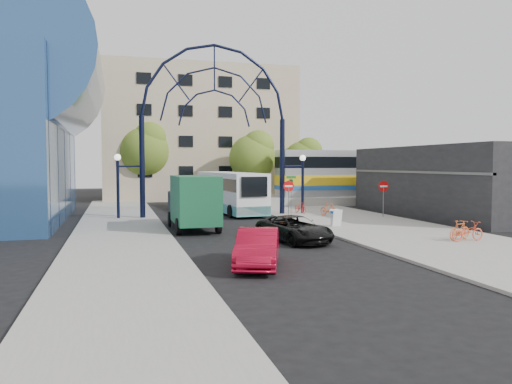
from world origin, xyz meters
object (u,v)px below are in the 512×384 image
object	(u,v)px
green_truck	(193,203)
street_name_sign	(291,187)
bike_far_a	(467,231)
city_bus	(230,191)
bike_near_b	(329,209)
do_not_enter_sign	(383,190)
black_suv	(294,229)
gateway_arch	(215,95)
bike_near_a	(301,207)
train_car	(403,173)
red_sedan	(258,248)
sandwich_board	(336,216)
tree_north_b	(145,149)
tree_north_c	(304,159)
stop_sign	(289,189)
bike_far_b	(460,230)
tree_north_a	(254,155)

from	to	relation	value
green_truck	street_name_sign	bearing A→B (deg)	32.21
green_truck	bike_far_a	size ratio (longest dim) A/B	3.51
city_bus	bike_near_b	distance (m)	8.25
do_not_enter_sign	black_suv	distance (m)	12.58
do_not_enter_sign	street_name_sign	size ratio (longest dim) A/B	0.89
gateway_arch	bike_near_a	bearing A→B (deg)	0.00
black_suv	bike_near_b	size ratio (longest dim) A/B	2.91
train_car	red_sedan	bearing A→B (deg)	-130.79
street_name_sign	sandwich_board	size ratio (longest dim) A/B	2.83
tree_north_b	tree_north_c	world-z (taller)	tree_north_b
stop_sign	do_not_enter_sign	bearing A→B (deg)	-17.88
stop_sign	gateway_arch	bearing A→B (deg)	157.37
do_not_enter_sign	sandwich_board	world-z (taller)	do_not_enter_sign
do_not_enter_sign	tree_north_c	xyz separation A→B (m)	(1.12, 17.93, 2.30)
red_sedan	bike_near_b	world-z (taller)	red_sedan
do_not_enter_sign	bike_far_b	world-z (taller)	do_not_enter_sign
red_sedan	black_suv	bearing A→B (deg)	76.51
gateway_arch	green_truck	bearing A→B (deg)	-111.65
train_car	bike_far_b	distance (m)	24.99
city_bus	black_suv	bearing A→B (deg)	-95.57
do_not_enter_sign	gateway_arch	bearing A→B (deg)	160.01
sandwich_board	tree_north_b	bearing A→B (deg)	111.59
train_car	bike_far_a	bearing A→B (deg)	-115.31
street_name_sign	city_bus	world-z (taller)	city_bus
green_truck	bike_near_b	bearing A→B (deg)	20.40
tree_north_a	black_suv	bearing A→B (deg)	-100.82
gateway_arch	city_bus	distance (m)	7.89
green_truck	bike_near_b	xyz separation A→B (m)	(10.10, 3.85, -0.95)
tree_north_a	red_sedan	bearing A→B (deg)	-105.14
gateway_arch	bike_far_b	world-z (taller)	gateway_arch
tree_north_b	stop_sign	bearing A→B (deg)	-64.17
sandwich_board	tree_north_c	bearing A→B (deg)	73.45
sandwich_board	bike_far_a	size ratio (longest dim) A/B	0.56
city_bus	red_sedan	size ratio (longest dim) A/B	2.73
sandwich_board	tree_north_b	world-z (taller)	tree_north_b
sandwich_board	tree_north_a	world-z (taller)	tree_north_a
do_not_enter_sign	street_name_sign	world-z (taller)	street_name_sign
do_not_enter_sign	black_suv	size ratio (longest dim) A/B	0.55
sandwich_board	bike_far_b	world-z (taller)	sandwich_board
street_name_sign	do_not_enter_sign	bearing A→B (deg)	-24.16
tree_north_a	bike_far_b	size ratio (longest dim) A/B	4.48
tree_north_c	bike_near_a	size ratio (longest dim) A/B	4.10
sandwich_board	city_bus	world-z (taller)	city_bus
bike_near_a	bike_near_b	size ratio (longest dim) A/B	1.02
train_car	green_truck	size ratio (longest dim) A/B	4.08
red_sedan	bike_near_a	size ratio (longest dim) A/B	2.64
red_sedan	tree_north_a	bearing A→B (deg)	94.32
city_bus	bike_near_b	world-z (taller)	city_bus
stop_sign	bike_far_b	bearing A→B (deg)	-70.76
sandwich_board	red_sedan	size ratio (longest dim) A/B	0.24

